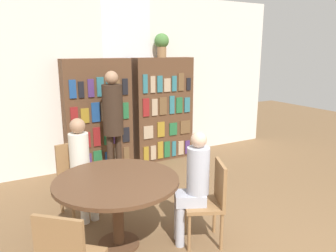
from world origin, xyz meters
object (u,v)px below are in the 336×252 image
(seated_reader_left, at_px, (82,163))
(seated_reader_right, at_px, (193,182))
(flower_vase, at_px, (162,43))
(librarian_standing, at_px, (113,114))
(reading_table, at_px, (117,189))
(bookshelf_left, at_px, (98,116))
(chair_left_side, at_px, (76,175))
(bookshelf_right, at_px, (163,109))
(chair_far_side, at_px, (210,198))

(seated_reader_left, bearing_deg, seated_reader_right, 116.97)
(flower_vase, distance_m, seated_reader_right, 3.22)
(seated_reader_right, bearing_deg, seated_reader_left, 62.97)
(librarian_standing, bearing_deg, reading_table, -109.17)
(bookshelf_left, distance_m, flower_vase, 1.72)
(bookshelf_left, distance_m, chair_left_side, 1.61)
(bookshelf_right, height_order, seated_reader_left, bookshelf_right)
(reading_table, height_order, chair_far_side, chair_far_side)
(chair_left_side, xyz_separation_m, seated_reader_right, (0.92, -1.30, 0.19))
(bookshelf_right, bearing_deg, reading_table, -127.79)
(bookshelf_right, distance_m, chair_far_side, 2.92)
(seated_reader_left, distance_m, seated_reader_right, 1.42)
(seated_reader_left, xyz_separation_m, seated_reader_right, (0.88, -1.12, -0.01))
(bookshelf_left, distance_m, reading_table, 2.41)
(bookshelf_right, xyz_separation_m, librarian_standing, (-1.17, -0.50, 0.12))
(bookshelf_right, relative_size, chair_left_side, 2.11)
(bookshelf_right, xyz_separation_m, reading_table, (-1.80, -2.33, -0.31))
(bookshelf_right, relative_size, seated_reader_left, 1.52)
(chair_left_side, xyz_separation_m, librarian_standing, (0.83, 0.86, 0.56))
(seated_reader_left, bearing_deg, bookshelf_right, -153.03)
(seated_reader_right, bearing_deg, reading_table, 90.00)
(reading_table, xyz_separation_m, chair_far_side, (0.89, -0.41, -0.13))
(chair_far_side, bearing_deg, bookshelf_right, 6.33)
(reading_table, relative_size, seated_reader_right, 1.04)
(chair_left_side, bearing_deg, seated_reader_right, 113.95)
(seated_reader_left, relative_size, librarian_standing, 0.73)
(seated_reader_right, xyz_separation_m, librarian_standing, (-0.09, 2.16, 0.37))
(reading_table, xyz_separation_m, chair_left_side, (-0.19, 0.96, -0.13))
(reading_table, relative_size, seated_reader_left, 1.03)
(bookshelf_left, distance_m, seated_reader_left, 1.71)
(bookshelf_left, relative_size, chair_far_side, 2.11)
(librarian_standing, bearing_deg, bookshelf_right, 23.21)
(seated_reader_left, height_order, librarian_standing, librarian_standing)
(seated_reader_left, bearing_deg, chair_left_side, -90.00)
(chair_left_side, distance_m, chair_far_side, 1.75)
(reading_table, bearing_deg, chair_far_side, -24.75)
(chair_left_side, bearing_deg, reading_table, 90.00)
(bookshelf_left, relative_size, bookshelf_right, 1.00)
(reading_table, xyz_separation_m, librarian_standing, (0.63, 1.82, 0.43))
(seated_reader_left, bearing_deg, chair_far_side, 120.02)
(bookshelf_right, distance_m, librarian_standing, 1.28)
(bookshelf_left, height_order, seated_reader_right, bookshelf_left)
(seated_reader_left, xyz_separation_m, librarian_standing, (0.79, 1.04, 0.36))
(seated_reader_right, bearing_deg, bookshelf_left, 28.49)
(flower_vase, height_order, chair_left_side, flower_vase)
(chair_left_side, bearing_deg, flower_vase, -156.54)
(flower_vase, bearing_deg, bookshelf_left, -179.78)
(bookshelf_right, bearing_deg, flower_vase, 168.12)
(bookshelf_left, xyz_separation_m, chair_left_side, (-0.74, -1.36, -0.44))
(flower_vase, xyz_separation_m, seated_reader_left, (-1.94, -1.55, -1.45))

